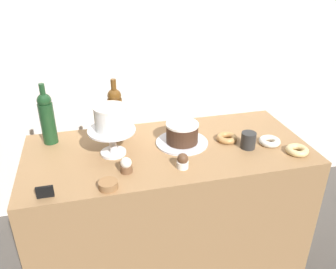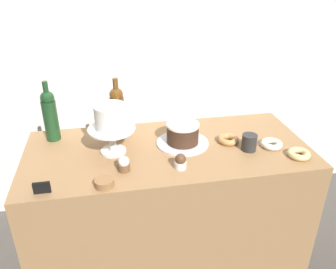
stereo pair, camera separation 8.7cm
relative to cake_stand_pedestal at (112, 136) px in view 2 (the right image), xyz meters
The scene contains 16 objects.
back_wall 0.97m from the cake_stand_pedestal, 72.63° to the left, with size 6.00×0.05×2.60m.
display_counter 0.63m from the cake_stand_pedestal, ahead, with size 1.45×0.66×0.95m.
cake_stand_pedestal is the anchor object (origin of this frame).
white_layer_cake 0.10m from the cake_stand_pedestal, ahead, with size 0.16×0.16×0.12m.
silver_serving_platter 0.37m from the cake_stand_pedestal, ahead, with size 0.27×0.27×0.01m.
chocolate_round_cake 0.36m from the cake_stand_pedestal, ahead, with size 0.17×0.17×0.11m.
wine_bottle_amber 0.20m from the cake_stand_pedestal, 77.80° to the left, with size 0.08×0.08×0.33m.
wine_bottle_green 0.37m from the cake_stand_pedestal, 146.96° to the left, with size 0.08×0.08×0.33m.
cupcake_chocolate 0.37m from the cake_stand_pedestal, 34.72° to the right, with size 0.06×0.06×0.07m.
cupcake_vanilla 0.19m from the cake_stand_pedestal, 77.27° to the right, with size 0.06×0.06×0.07m.
donut_sugar 0.82m from the cake_stand_pedestal, ahead, with size 0.11×0.11×0.03m.
donut_glazed 0.92m from the cake_stand_pedestal, 13.56° to the right, with size 0.11×0.11×0.03m.
donut_maple 0.61m from the cake_stand_pedestal, ahead, with size 0.11×0.11×0.03m.
cookie_stack 0.30m from the cake_stand_pedestal, 100.08° to the right, with size 0.08×0.08×0.03m.
price_sign_chalkboard 0.43m from the cake_stand_pedestal, 136.77° to the right, with size 0.07×0.01×0.05m.
coffee_cup_ceramic 0.69m from the cake_stand_pedestal, ahead, with size 0.08×0.08×0.09m.
Camera 2 is at (-0.29, -1.52, 1.82)m, focal length 36.95 mm.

